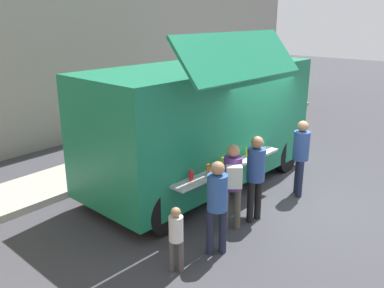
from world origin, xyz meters
The scene contains 8 objects.
ground_plane centered at (0.00, 0.00, 0.00)m, with size 60.00×60.00×0.00m, color #38383D.
food_truck_main centered at (-0.75, 1.98, 1.56)m, with size 5.85×3.18×3.61m.
trash_bin centered at (3.51, 4.30, 0.51)m, with size 0.60×0.60×1.03m, color #2F6339.
customer_front_ordering centered at (-1.46, 0.08, 1.04)m, with size 0.36×0.35×1.74m.
customer_mid_with_backpack centered at (-2.06, 0.21, 1.03)m, with size 0.53×0.51×1.68m.
customer_rear_waiting centered at (-2.90, -0.06, 1.00)m, with size 0.34×0.34×1.68m.
customer_extra_browsing centered at (0.21, -0.06, 1.03)m, with size 0.35×0.35×1.73m.
child_near_queue centered at (-3.72, 0.12, 0.67)m, with size 0.23×0.23×1.12m.
Camera 1 is at (-7.90, -3.69, 3.95)m, focal length 38.40 mm.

